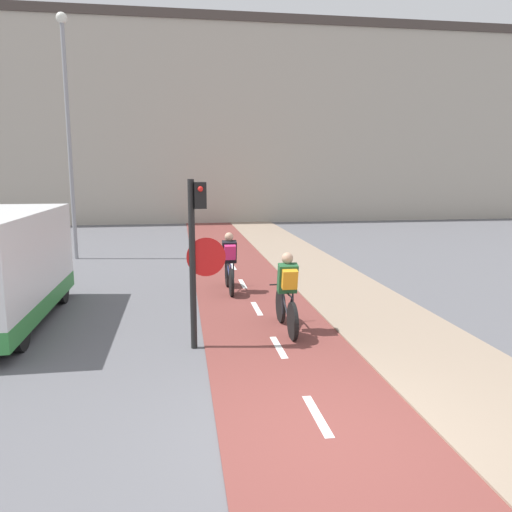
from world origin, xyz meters
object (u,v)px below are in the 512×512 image
object	(u,v)px
street_lamp_far	(68,116)
cyclist_near	(287,295)
traffic_light_pole	(197,245)
cyclist_far	(229,264)

from	to	relation	value
street_lamp_far	cyclist_near	world-z (taller)	street_lamp_far
street_lamp_far	traffic_light_pole	bearing A→B (deg)	-67.88
traffic_light_pole	street_lamp_far	distance (m)	10.86
street_lamp_far	cyclist_far	xyz separation A→B (m)	(4.86, -5.68, -4.15)
traffic_light_pole	cyclist_near	distance (m)	2.13
traffic_light_pole	cyclist_far	size ratio (longest dim) A/B	1.67
street_lamp_far	cyclist_far	world-z (taller)	street_lamp_far
cyclist_far	traffic_light_pole	bearing A→B (deg)	-103.22
traffic_light_pole	cyclist_near	xyz separation A→B (m)	(1.71, 0.63, -1.10)
cyclist_near	street_lamp_far	bearing A→B (deg)	121.97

